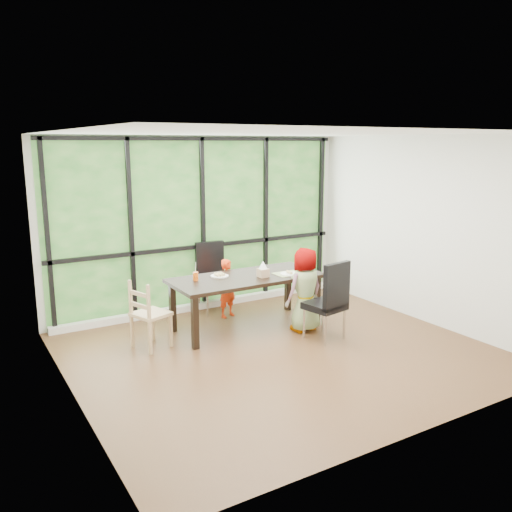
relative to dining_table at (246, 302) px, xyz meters
name	(u,v)px	position (x,y,z in m)	size (l,w,h in m)	color
ground	(280,352)	(-0.10, -1.02, -0.38)	(5.00, 5.00, 0.00)	black
back_wall	(201,224)	(-0.10, 1.23, 0.98)	(5.00, 5.00, 0.00)	silver
foliage_backdrop	(202,224)	(-0.10, 1.21, 0.98)	(4.80, 0.02, 2.65)	#1C4B1B
window_mullions	(203,224)	(-0.10, 1.17, 0.98)	(4.80, 0.06, 2.65)	black
window_sill	(206,305)	(-0.10, 1.13, -0.33)	(4.80, 0.12, 0.10)	silver
dining_table	(246,302)	(0.00, 0.00, 0.00)	(2.14, 0.95, 0.75)	black
chair_window_leather	(214,278)	(-0.06, 0.89, 0.17)	(0.46, 0.46, 1.08)	black
chair_interior_leather	(325,300)	(0.67, -0.93, 0.17)	(0.46, 0.46, 1.08)	black
chair_end_beech	(151,314)	(-1.43, -0.04, 0.08)	(0.42, 0.40, 0.90)	tan
child_toddler	(228,288)	(0.00, 0.57, 0.07)	(0.32, 0.21, 0.89)	red
child_older	(305,290)	(0.63, -0.53, 0.22)	(0.58, 0.38, 1.18)	slate
placemat	(288,274)	(0.60, -0.18, 0.38)	(0.40, 0.30, 0.01)	tan
plate_far	(220,276)	(-0.33, 0.18, 0.38)	(0.25, 0.25, 0.02)	white
plate_near	(289,274)	(0.58, -0.22, 0.38)	(0.26, 0.26, 0.02)	white
orange_cup	(196,276)	(-0.70, 0.16, 0.43)	(0.07, 0.07, 0.12)	#DC5710
green_cup	(305,269)	(0.84, -0.24, 0.43)	(0.07, 0.07, 0.11)	#43CA24
white_mug	(302,265)	(0.98, 0.02, 0.41)	(0.07, 0.07, 0.07)	white
tissue_box	(263,273)	(0.19, -0.14, 0.43)	(0.14, 0.14, 0.12)	tan
crepe_rolls_far	(220,274)	(-0.33, 0.18, 0.41)	(0.15, 0.12, 0.04)	tan
crepe_rolls_near	(289,272)	(0.58, -0.22, 0.41)	(0.05, 0.12, 0.04)	tan
straw_white	(195,269)	(-0.70, 0.16, 0.53)	(0.01, 0.01, 0.20)	white
straw_pink	(305,262)	(0.84, -0.24, 0.53)	(0.01, 0.01, 0.20)	pink
tissue	(263,265)	(0.19, -0.14, 0.55)	(0.12, 0.12, 0.11)	white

